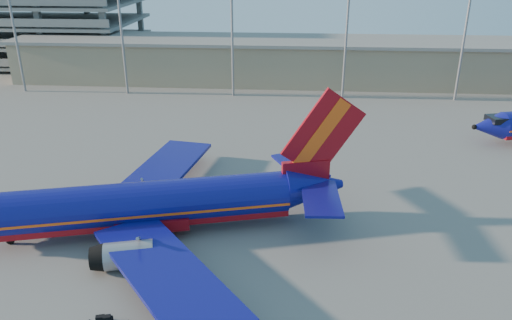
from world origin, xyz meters
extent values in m
plane|color=slate|center=(0.00, 0.00, 0.00)|extent=(220.00, 220.00, 0.00)
cube|color=gray|center=(10.00, 58.00, 4.00)|extent=(120.00, 15.00, 8.00)
cube|color=slate|center=(10.00, 58.00, 8.20)|extent=(122.00, 16.00, 0.60)
cube|color=slate|center=(-62.00, 74.00, 1.00)|extent=(60.00, 30.00, 0.70)
cube|color=slate|center=(-62.00, 74.00, 5.20)|extent=(60.00, 30.00, 0.70)
cube|color=slate|center=(-62.00, 74.00, 9.40)|extent=(60.00, 30.00, 0.70)
cube|color=slate|center=(-62.00, 74.00, 13.60)|extent=(60.00, 30.00, 0.70)
cube|color=slate|center=(-62.00, 87.00, 10.50)|extent=(1.20, 1.20, 21.00)
cylinder|color=gray|center=(-45.00, 46.00, 14.00)|extent=(0.44, 0.44, 28.00)
cylinder|color=gray|center=(-25.00, 46.00, 14.00)|extent=(0.44, 0.44, 28.00)
cylinder|color=gray|center=(-5.00, 46.00, 14.00)|extent=(0.44, 0.44, 28.00)
cylinder|color=gray|center=(15.00, 46.00, 14.00)|extent=(0.44, 0.44, 28.00)
cylinder|color=gray|center=(35.00, 46.00, 14.00)|extent=(0.44, 0.44, 28.00)
cylinder|color=navy|center=(-7.32, -2.94, 3.01)|extent=(26.91, 10.80, 4.12)
cube|color=maroon|center=(-7.32, -2.94, 1.95)|extent=(26.71, 10.04, 1.45)
cube|color=#FF5815|center=(-7.32, -2.94, 2.73)|extent=(26.92, 10.84, 0.25)
cone|color=navy|center=(8.40, 1.21, 3.40)|extent=(6.65, 5.46, 4.12)
cube|color=maroon|center=(7.54, 0.98, 4.90)|extent=(4.68, 1.78, 2.45)
cube|color=maroon|center=(9.05, 1.38, 8.80)|extent=(8.00, 2.43, 8.89)
cube|color=#FF5815|center=(8.84, 1.32, 8.80)|extent=(5.38, 1.84, 6.97)
cube|color=navy|center=(7.01, 4.76, 4.01)|extent=(6.19, 7.87, 0.25)
cube|color=navy|center=(8.94, -2.57, 4.01)|extent=(3.68, 7.28, 0.25)
cube|color=navy|center=(-8.21, 6.97, 2.01)|extent=(8.27, 17.94, 0.39)
cube|color=navy|center=(-3.21, -11.99, 2.01)|extent=(15.15, 16.95, 0.39)
cube|color=maroon|center=(-6.78, -2.79, 1.50)|extent=(7.57, 5.90, 1.11)
cylinder|color=gray|center=(-10.09, 2.33, 1.28)|extent=(4.47, 3.28, 2.34)
cylinder|color=gray|center=(-7.14, -8.88, 1.28)|extent=(4.47, 3.28, 2.34)
cylinder|color=gray|center=(-19.17, -6.06, 0.61)|extent=(0.33, 0.33, 1.23)
cylinder|color=black|center=(-19.17, -6.06, 0.36)|extent=(0.76, 0.45, 0.71)
cylinder|color=black|center=(-6.45, 0.29, 0.47)|extent=(1.06, 0.83, 0.94)
cylinder|color=black|center=(-4.97, -5.31, 0.47)|extent=(1.06, 0.83, 0.94)
cone|color=navy|center=(32.56, 23.21, 2.72)|extent=(4.98, 4.60, 3.73)
cube|color=black|center=(33.84, 23.51, 3.68)|extent=(2.95, 3.11, 0.81)
cube|color=black|center=(-6.73, -15.55, 0.27)|extent=(0.63, 0.52, 0.55)
cube|color=black|center=(-7.22, -15.58, 0.27)|extent=(0.70, 0.51, 0.54)
cube|color=black|center=(-6.64, -15.47, 0.19)|extent=(0.53, 0.42, 0.38)
camera|label=1|loc=(6.18, -43.24, 24.68)|focal=35.00mm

